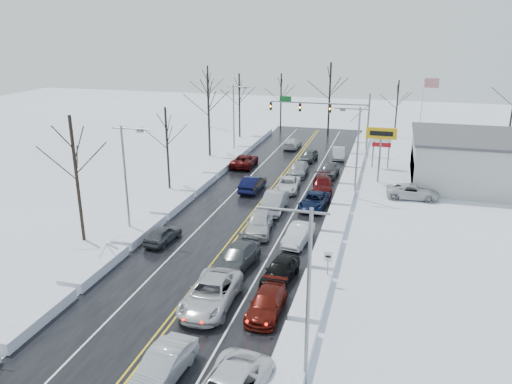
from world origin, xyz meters
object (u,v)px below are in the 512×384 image
(traffic_signal_mast, at_px, (330,111))
(tires_plus_sign, at_px, (381,137))
(oncoming_car_0, at_px, (253,191))
(flagpole, at_px, (423,110))
(dealership_building, at_px, (512,162))

(traffic_signal_mast, distance_m, tires_plus_sign, 13.92)
(traffic_signal_mast, distance_m, oncoming_car_0, 20.03)
(traffic_signal_mast, height_order, tires_plus_sign, traffic_signal_mast)
(tires_plus_sign, distance_m, oncoming_car_0, 14.83)
(flagpole, height_order, dealership_building, flagpole)
(flagpole, bearing_deg, traffic_signal_mast, -170.27)
(tires_plus_sign, height_order, oncoming_car_0, tires_plus_sign)
(tires_plus_sign, relative_size, oncoming_car_0, 1.27)
(dealership_building, bearing_deg, oncoming_car_0, -161.71)
(flagpole, distance_m, dealership_building, 15.24)
(flagpole, relative_size, oncoming_car_0, 2.11)
(traffic_signal_mast, bearing_deg, oncoming_car_0, -105.93)
(dealership_building, bearing_deg, tires_plus_sign, -171.53)
(flagpole, bearing_deg, tires_plus_sign, -108.44)
(traffic_signal_mast, xyz_separation_m, flagpole, (11.72, 2.01, 0.45))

